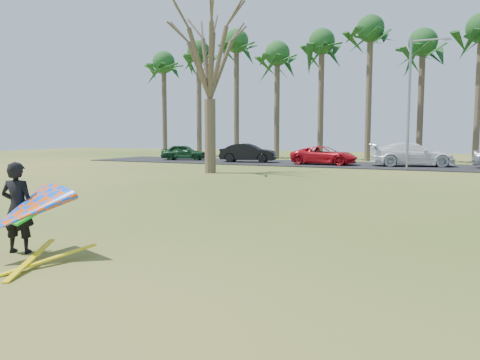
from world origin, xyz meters
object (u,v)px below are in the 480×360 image
at_px(streetlight, 412,97).
at_px(car_1, 248,153).
at_px(car_3, 412,154).
at_px(kite_flyer, 23,212).
at_px(car_2, 324,155).
at_px(bare_tree_left, 210,50).
at_px(car_0, 184,152).

xyz_separation_m(streetlight, car_1, (-12.02, 2.46, -3.69)).
relative_size(car_1, car_3, 0.80).
bearing_deg(kite_flyer, car_3, 81.41).
distance_m(streetlight, car_1, 12.81).
bearing_deg(car_3, streetlight, 166.66).
distance_m(car_2, car_3, 5.87).
bearing_deg(bare_tree_left, kite_flyer, -71.65).
height_order(car_0, kite_flyer, kite_flyer).
bearing_deg(bare_tree_left, car_3, 44.96).
distance_m(bare_tree_left, streetlight, 12.58).
distance_m(bare_tree_left, car_0, 14.15).
relative_size(streetlight, car_2, 1.72).
distance_m(car_2, kite_flyer, 26.83).
height_order(car_0, car_2, car_2).
bearing_deg(car_0, car_1, -111.84).
distance_m(car_1, kite_flyer, 28.15).
xyz_separation_m(car_1, car_3, (11.88, 0.55, 0.08)).
relative_size(bare_tree_left, car_0, 2.58).
distance_m(bare_tree_left, kite_flyer, 19.53).
distance_m(bare_tree_left, car_3, 15.40).
bearing_deg(streetlight, car_3, 92.71).
relative_size(car_0, car_2, 0.81).
bearing_deg(kite_flyer, car_2, 93.50).
bearing_deg(kite_flyer, car_0, 116.63).
relative_size(streetlight, car_3, 1.47).
distance_m(streetlight, car_3, 4.70).
bearing_deg(kite_flyer, car_1, 105.89).
height_order(bare_tree_left, kite_flyer, bare_tree_left).
relative_size(bare_tree_left, car_1, 2.25).
height_order(car_1, car_2, car_1).
height_order(car_1, car_3, car_3).
bearing_deg(streetlight, bare_tree_left, -145.43).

